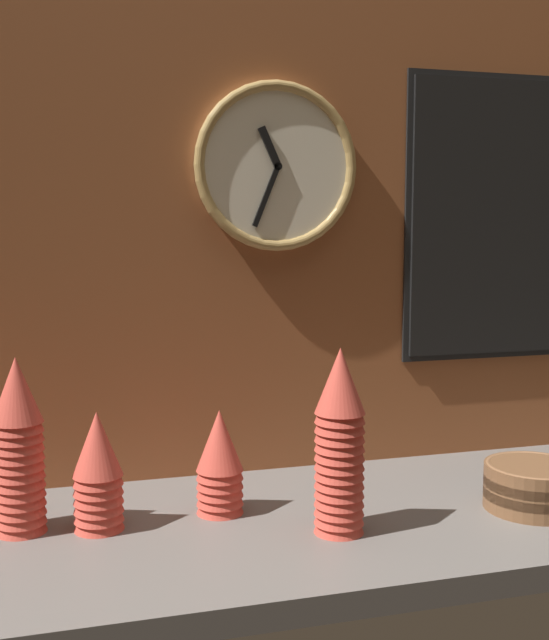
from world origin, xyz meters
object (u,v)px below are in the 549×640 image
object	(u,v)px
cup_stack_far_left	(18,446)
menu_board	(516,218)
cup_stack_center	(340,441)
wall_clock	(276,166)
bowl_stack_right	(534,485)
cup_stack_left	(98,471)
cup_stack_center_left	(220,462)

from	to	relation	value
cup_stack_far_left	menu_board	bearing A→B (deg)	11.23
cup_stack_center	wall_clock	xyz separation A→B (cm)	(-0.69, 32.07, 43.27)
bowl_stack_right	wall_clock	xyz separation A→B (cm)	(-35.56, 31.37, 53.58)
bowl_stack_right	menu_board	bearing A→B (deg)	64.39
cup_stack_center	cup_stack_far_left	bearing A→B (deg)	163.83
cup_stack_far_left	wall_clock	size ratio (longest dim) A/B	0.88
cup_stack_left	cup_stack_far_left	bearing A→B (deg)	168.80
cup_stack_left	cup_stack_center	bearing A→B (deg)	-17.75
cup_stack_center_left	menu_board	bearing A→B (deg)	16.62
cup_stack_left	bowl_stack_right	distance (cm)	71.27
cup_stack_center	cup_stack_center_left	bearing A→B (deg)	140.14
cup_stack_center_left	wall_clock	xyz separation A→B (cm)	(15.13, 18.86, 49.02)
wall_clock	menu_board	xyz separation A→B (cm)	(51.02, 0.89, -9.36)
cup_stack_left	menu_board	xyz separation A→B (cm)	(85.74, 21.62, 38.94)
cup_stack_far_left	bowl_stack_right	bearing A→B (deg)	-8.97
cup_stack_center	cup_stack_left	bearing A→B (deg)	162.25
cup_stack_far_left	bowl_stack_right	xyz separation A→B (cm)	(81.86, -12.93, -9.60)
wall_clock	bowl_stack_right	bearing A→B (deg)	-41.42
cup_stack_center_left	menu_board	world-z (taller)	menu_board
cup_stack_left	menu_board	bearing A→B (deg)	14.15
cup_stack_far_left	menu_board	distance (cm)	105.09
cup_stack_far_left	menu_board	xyz separation A→B (cm)	(97.32, 19.33, 34.62)
cup_stack_center_left	cup_stack_left	bearing A→B (deg)	-174.53
wall_clock	cup_stack_center	bearing A→B (deg)	-88.77
cup_stack_center_left	cup_stack_far_left	bearing A→B (deg)	179.23
cup_stack_center	menu_board	distance (cm)	69.06
cup_stack_center	wall_clock	world-z (taller)	wall_clock
cup_stack_center	menu_board	world-z (taller)	menu_board
cup_stack_far_left	menu_board	size ratio (longest dim) A/B	0.48
cup_stack_center_left	cup_stack_center	bearing A→B (deg)	-39.86
cup_stack_left	cup_stack_far_left	size ratio (longest dim) A/B	0.68
cup_stack_center_left	bowl_stack_right	distance (cm)	52.41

